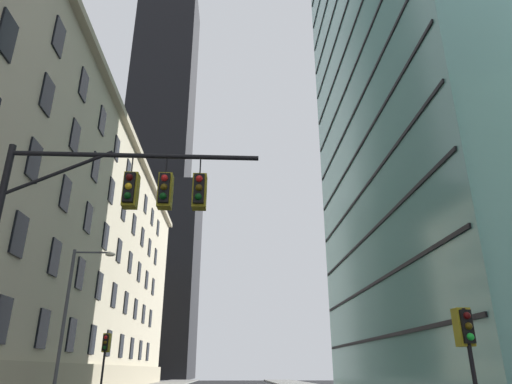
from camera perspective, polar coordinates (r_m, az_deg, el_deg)
station_building at (r=43.39m, az=-26.01°, el=-5.06°), size 12.68×69.37×25.10m
dark_skyscraper at (r=119.42m, az=-12.01°, el=7.72°), size 22.03×22.03×205.66m
glass_office_midrise at (r=48.30m, az=20.59°, el=14.43°), size 14.70×33.02×58.18m
traffic_signal_mast at (r=13.32m, az=-17.73°, el=-2.66°), size 7.42×0.63×7.77m
traffic_light_near_right at (r=14.42m, az=25.01°, el=-15.88°), size 0.40×0.63×3.26m
traffic_light_far_left at (r=28.77m, az=-18.49°, el=-18.06°), size 0.40×0.63×3.61m
street_lamppost at (r=26.83m, az=-22.24°, el=-13.47°), size 2.37×0.32×7.93m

